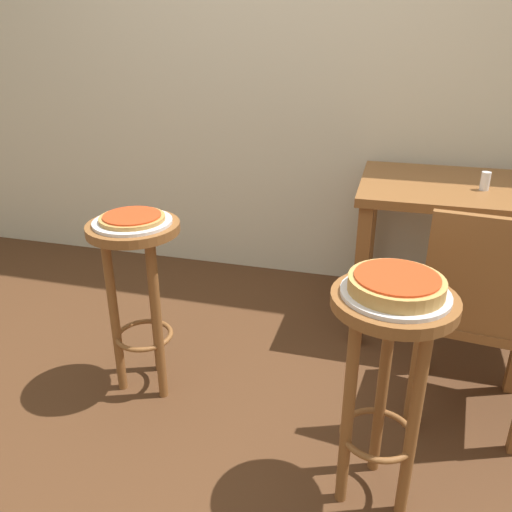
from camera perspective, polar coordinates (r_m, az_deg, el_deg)
ground_plane at (r=1.92m, az=-7.54°, el=-21.88°), size 6.00×6.00×0.00m
back_wall at (r=2.92m, az=4.48°, el=26.43°), size 6.00×0.10×3.00m
stool_foreground at (r=1.53m, az=14.32°, el=-10.97°), size 0.34×0.34×0.72m
serving_plate_foreground at (r=1.42m, az=15.17°, el=-4.03°), size 0.29×0.29×0.01m
pizza_foreground at (r=1.41m, az=15.29°, el=-3.00°), size 0.26×0.26×0.05m
stool_middle at (r=2.01m, az=-12.95°, el=-1.89°), size 0.34×0.34×0.72m
serving_plate_middle at (r=1.93m, az=-13.52°, el=3.70°), size 0.29×0.29×0.01m
pizza_middle at (r=1.92m, az=-13.56°, el=4.14°), size 0.24×0.24×0.02m
dining_table at (r=2.56m, az=22.89°, el=4.78°), size 1.02×0.69×0.72m
condiment_shaker at (r=2.45m, az=24.06°, el=7.59°), size 0.04×0.04×0.08m
wooden_chair at (r=1.96m, az=23.65°, el=-5.66°), size 0.44×0.44×0.85m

